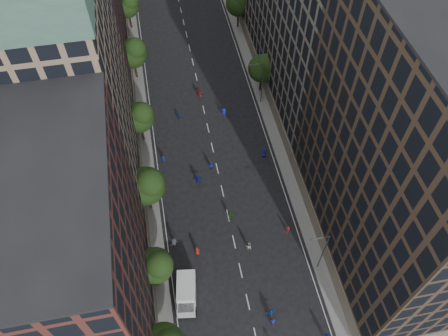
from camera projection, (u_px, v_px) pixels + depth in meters
name	position (u px, v px, depth m)	size (l,w,h in m)	color
ground	(208.00, 130.00, 76.05)	(240.00, 240.00, 0.00)	black
sidewalk_left	(136.00, 109.00, 79.03)	(4.00, 105.00, 0.15)	slate
sidewalk_right	(265.00, 91.00, 81.76)	(4.00, 105.00, 0.15)	slate
bldg_left_a	(70.00, 266.00, 44.83)	(14.00, 22.00, 30.00)	#4F251E
bldg_left_b	(69.00, 92.00, 57.33)	(14.00, 26.00, 34.00)	#846F56
bldg_left_c	(77.00, 12.00, 73.25)	(14.00, 20.00, 28.00)	#4F251E
bldg_right_a	(407.00, 162.00, 49.09)	(14.00, 30.00, 36.00)	#413123
bldg_right_b	(322.00, 22.00, 67.34)	(14.00, 28.00, 33.00)	#655F53
tree_left_1	(156.00, 265.00, 54.98)	(4.80, 4.80, 8.21)	black
tree_left_2	(147.00, 185.00, 61.38)	(5.60, 5.60, 9.45)	black
tree_left_3	(140.00, 116.00, 70.05)	(5.00, 5.00, 8.58)	black
tree_left_4	(133.00, 52.00, 79.22)	(5.40, 5.40, 9.08)	black
tree_left_5	(128.00, 4.00, 88.97)	(4.80, 4.80, 8.33)	black
tree_right_a	(263.00, 67.00, 77.44)	(5.00, 5.00, 8.39)	black
tree_right_b	(240.00, 2.00, 88.94)	(5.20, 5.20, 8.83)	black
streetlamp_near	(322.00, 251.00, 56.63)	(2.64, 0.22, 9.06)	#595B60
streetlamp_far	(261.00, 81.00, 76.02)	(2.64, 0.22, 9.06)	#595B60
cargo_van	(186.00, 293.00, 56.96)	(3.37, 5.81, 2.93)	white
skater_1	(273.00, 322.00, 55.39)	(0.64, 0.42, 1.76)	#122598
skater_4	(184.00, 304.00, 56.77)	(1.03, 0.43, 1.77)	#1429A8
skater_5	(271.00, 313.00, 56.19)	(1.42, 0.45, 1.53)	blue
skater_6	(197.00, 251.00, 61.31)	(0.82, 0.53, 1.67)	#A8211C
skater_7	(288.00, 229.00, 63.48)	(0.55, 0.36, 1.51)	maroon
skater_8	(249.00, 246.00, 61.73)	(0.87, 0.68, 1.79)	#B9B9B4
skater_9	(174.00, 243.00, 61.93)	(1.25, 0.72, 1.93)	#3B3C40
skater_10	(230.00, 215.00, 64.83)	(0.95, 0.40, 1.62)	#1D621D
skater_11	(198.00, 180.00, 68.61)	(1.67, 0.53, 1.80)	navy
skater_12	(264.00, 153.00, 71.84)	(0.88, 0.57, 1.80)	#1615AF
skater_13	(163.00, 159.00, 71.16)	(0.59, 0.39, 1.62)	#1322A0
skater_14	(211.00, 166.00, 70.31)	(0.84, 0.65, 1.73)	#1433A9
skater_15	(224.00, 113.00, 77.26)	(1.20, 0.69, 1.86)	#1723BD
skater_16	(179.00, 117.00, 76.93)	(0.89, 0.37, 1.52)	navy
skater_17	(199.00, 93.00, 80.33)	(1.69, 0.54, 1.82)	maroon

